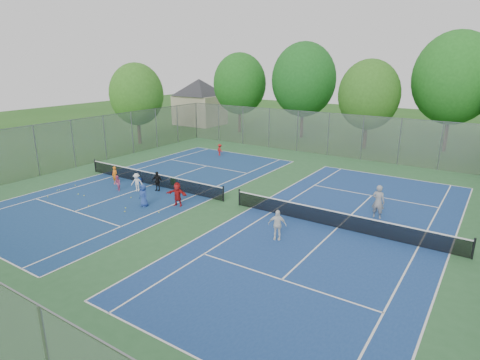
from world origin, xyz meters
name	(u,v)px	position (x,y,z in m)	size (l,w,h in m)	color
ground	(231,203)	(0.00, 0.00, 0.00)	(120.00, 120.00, 0.00)	#25561A
court_pad	(231,203)	(0.00, 0.00, 0.01)	(32.00, 32.00, 0.01)	#2D5F33
court_left	(152,185)	(-7.00, 0.00, 0.02)	(10.97, 23.77, 0.01)	navy
court_right	(337,228)	(7.00, 0.00, 0.02)	(10.97, 23.77, 0.01)	navy
net_left	(152,179)	(-7.00, 0.00, 0.46)	(12.87, 0.10, 0.91)	black
net_right	(338,220)	(7.00, 0.00, 0.46)	(12.87, 0.10, 0.91)	black
fence_north	(328,134)	(0.00, 16.00, 2.00)	(32.00, 0.10, 4.00)	gray
fence_west	(73,144)	(-16.00, 0.00, 2.00)	(32.00, 0.10, 4.00)	gray
house	(199,94)	(-22.00, 24.00, 4.21)	(11.03, 11.03, 7.30)	#B7A88C
tree_nw	(240,84)	(-14.00, 22.00, 5.89)	(6.40, 6.40, 9.58)	#443326
tree_nl	(304,80)	(-6.00, 23.00, 6.54)	(7.20, 7.20, 10.69)	#443326
tree_nc	(369,95)	(2.00, 21.00, 5.39)	(6.00, 6.00, 8.85)	#443326
tree_nr	(454,78)	(9.00, 24.00, 7.04)	(7.60, 7.60, 11.42)	#443326
tree_side_w	(136,94)	(-19.00, 10.00, 5.24)	(5.60, 5.60, 8.47)	#443326
ball_crate	(139,180)	(-8.32, -0.07, 0.17)	(0.39, 0.39, 0.34)	blue
ball_hopper	(173,181)	(-5.78, 0.91, 0.27)	(0.28, 0.28, 0.55)	green
student_a	(115,175)	(-9.45, -1.28, 0.65)	(0.48, 0.31, 1.31)	orange
student_b	(117,183)	(-7.98, -2.30, 0.55)	(0.53, 0.42, 1.10)	#CE507E
student_c	(137,182)	(-6.83, -1.58, 0.64)	(0.82, 0.47, 1.28)	white
student_d	(157,181)	(-5.72, -0.73, 0.69)	(0.81, 0.34, 1.38)	black
student_e	(144,195)	(-4.23, -3.41, 0.71)	(0.70, 0.45, 1.43)	#27438F
student_f	(177,194)	(-2.51, -2.22, 0.76)	(1.42, 0.45, 1.53)	#B1191A
child_far_baseline	(220,150)	(-8.41, 10.20, 0.56)	(0.72, 0.41, 1.11)	#B01919
instructor	(378,202)	(8.36, 2.64, 0.99)	(0.72, 0.48, 1.98)	gray
teen_court_b	(277,225)	(4.93, -3.05, 0.79)	(0.93, 0.39, 1.58)	white
tennis_ball_0	(78,194)	(-9.57, -4.33, 0.03)	(0.07, 0.07, 0.07)	#C4E836
tennis_ball_1	(89,206)	(-7.06, -5.36, 0.03)	(0.07, 0.07, 0.07)	gold
tennis_ball_2	(125,212)	(-4.41, -4.80, 0.03)	(0.07, 0.07, 0.07)	#CDD130
tennis_ball_3	(60,190)	(-11.47, -4.46, 0.03)	(0.07, 0.07, 0.07)	gold
tennis_ball_4	(159,213)	(-2.63, -3.76, 0.03)	(0.07, 0.07, 0.07)	#C9E334
tennis_ball_5	(57,190)	(-11.50, -4.63, 0.03)	(0.07, 0.07, 0.07)	#DDEF37
tennis_ball_6	(75,186)	(-11.46, -3.23, 0.03)	(0.07, 0.07, 0.07)	gold
tennis_ball_7	(48,197)	(-10.76, -5.79, 0.03)	(0.07, 0.07, 0.07)	gold
tennis_ball_8	(84,196)	(-8.96, -4.32, 0.03)	(0.07, 0.07, 0.07)	#B6C92E
tennis_ball_9	(131,198)	(-6.05, -2.85, 0.03)	(0.07, 0.07, 0.07)	gold
tennis_ball_10	(126,208)	(-4.85, -4.35, 0.03)	(0.07, 0.07, 0.07)	#B9E234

